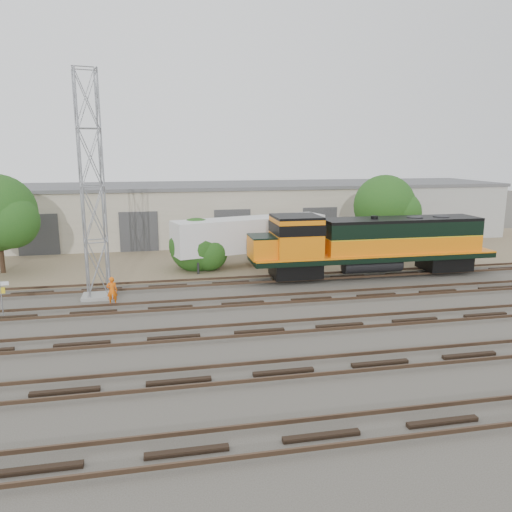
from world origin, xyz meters
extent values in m
plane|color=#47423A|center=(0.00, 0.00, 0.00)|extent=(140.00, 140.00, 0.00)
cube|color=#726047|center=(0.00, 15.00, 0.01)|extent=(80.00, 16.00, 0.02)
cube|color=black|center=(0.00, -12.00, 0.07)|extent=(80.00, 2.40, 0.14)
cube|color=#4C3828|center=(0.00, -12.75, 0.21)|extent=(80.00, 0.08, 0.14)
cube|color=#4C3828|center=(0.00, -11.25, 0.21)|extent=(80.00, 0.08, 0.14)
cube|color=black|center=(0.00, -7.50, 0.07)|extent=(80.00, 2.40, 0.14)
cube|color=#4C3828|center=(0.00, -8.25, 0.21)|extent=(80.00, 0.08, 0.14)
cube|color=#4C3828|center=(0.00, -6.75, 0.21)|extent=(80.00, 0.08, 0.14)
cube|color=black|center=(0.00, -3.00, 0.07)|extent=(80.00, 2.40, 0.14)
cube|color=#4C3828|center=(0.00, -3.75, 0.21)|extent=(80.00, 0.08, 0.14)
cube|color=#4C3828|center=(0.00, -2.25, 0.21)|extent=(80.00, 0.08, 0.14)
cube|color=black|center=(0.00, 1.50, 0.07)|extent=(80.00, 2.40, 0.14)
cube|color=#4C3828|center=(0.00, 0.75, 0.21)|extent=(80.00, 0.08, 0.14)
cube|color=#4C3828|center=(0.00, 2.25, 0.21)|extent=(80.00, 0.08, 0.14)
cube|color=black|center=(0.00, 6.00, 0.07)|extent=(80.00, 2.40, 0.14)
cube|color=#4C3828|center=(0.00, 5.25, 0.21)|extent=(80.00, 0.08, 0.14)
cube|color=#4C3828|center=(0.00, 6.75, 0.21)|extent=(80.00, 0.08, 0.14)
cube|color=beige|center=(0.00, 23.00, 2.50)|extent=(58.00, 10.00, 5.00)
cube|color=#59595B|center=(0.00, 23.00, 5.15)|extent=(58.40, 10.40, 0.30)
cube|color=#999993|center=(22.00, 17.95, 2.50)|extent=(14.00, 0.10, 5.00)
cube|color=#333335|center=(-14.00, 17.94, 1.70)|extent=(3.20, 0.12, 3.40)
cube|color=#333335|center=(-6.00, 17.94, 1.70)|extent=(3.20, 0.12, 3.40)
cube|color=#333335|center=(2.00, 17.94, 1.70)|extent=(3.20, 0.12, 3.40)
cube|color=#333335|center=(10.00, 17.94, 1.70)|extent=(3.20, 0.12, 3.40)
cube|color=#333335|center=(18.00, 17.94, 1.70)|extent=(3.20, 0.12, 3.40)
cube|color=black|center=(4.33, 6.00, 0.77)|extent=(3.15, 2.36, 0.98)
cube|color=black|center=(15.16, 6.00, 0.77)|extent=(3.15, 2.36, 0.98)
cube|color=black|center=(9.74, 6.00, 1.44)|extent=(16.74, 2.95, 0.34)
cylinder|color=black|center=(9.74, 6.00, 0.82)|extent=(4.14, 1.08, 1.08)
cube|color=orange|center=(11.71, 6.00, 2.20)|extent=(10.83, 2.56, 1.18)
cube|color=black|center=(11.71, 6.00, 3.28)|extent=(10.83, 2.56, 0.98)
cube|color=black|center=(11.71, 6.00, 3.87)|extent=(10.83, 2.56, 0.20)
cube|color=orange|center=(4.33, 6.00, 2.89)|extent=(2.95, 2.95, 2.56)
cube|color=black|center=(4.33, 6.00, 4.25)|extent=(2.95, 2.95, 0.16)
cube|color=orange|center=(2.06, 6.00, 2.30)|extent=(1.58, 2.36, 1.38)
cube|color=gray|center=(-8.01, 4.65, 0.10)|extent=(1.88, 1.88, 0.20)
cylinder|color=gray|center=(-8.59, 5.23, 6.48)|extent=(0.09, 0.09, 12.56)
cylinder|color=gray|center=(-7.44, 5.23, 6.48)|extent=(0.09, 0.09, 12.56)
cylinder|color=gray|center=(-8.59, 4.08, 6.48)|extent=(0.09, 0.09, 12.56)
cylinder|color=gray|center=(-7.44, 4.08, 6.48)|extent=(0.09, 0.09, 12.56)
cylinder|color=gray|center=(-12.44, 1.61, 0.99)|extent=(0.06, 0.06, 1.98)
cube|color=white|center=(-12.44, 1.61, 1.85)|extent=(0.81, 0.08, 0.20)
cube|color=yellow|center=(-12.44, 1.61, 1.49)|extent=(0.41, 0.06, 0.32)
imported|color=orange|center=(-7.13, 2.93, 0.80)|extent=(0.62, 0.43, 1.61)
cube|color=white|center=(2.26, 11.01, 2.38)|extent=(11.86, 5.30, 2.42)
cube|color=black|center=(6.68, 12.21, 0.45)|extent=(2.66, 2.73, 0.90)
cube|color=black|center=(-1.83, 8.97, 0.58)|extent=(0.13, 0.13, 1.17)
cube|color=black|center=(-2.30, 10.70, 0.58)|extent=(0.13, 0.13, 1.17)
cube|color=navy|center=(14.61, 16.96, 0.75)|extent=(2.04, 1.98, 1.50)
cube|color=maroon|center=(18.67, 17.47, 0.70)|extent=(1.87, 1.81, 1.40)
cylinder|color=#382619|center=(-15.23, 12.06, 1.21)|extent=(0.33, 0.33, 2.42)
sphere|color=#144817|center=(-14.17, 11.27, 3.74)|extent=(3.70, 3.70, 3.70)
cylinder|color=#382619|center=(-1.76, 10.64, 0.18)|extent=(0.27, 0.27, 0.36)
sphere|color=#144817|center=(-1.76, 10.64, 1.74)|extent=(3.95, 3.95, 3.95)
sphere|color=#144817|center=(-0.97, 10.05, 1.35)|extent=(2.77, 2.77, 2.77)
cylinder|color=#382619|center=(13.35, 12.05, 1.22)|extent=(0.28, 0.28, 2.43)
sphere|color=#144817|center=(13.35, 12.05, 4.13)|extent=(4.86, 4.86, 4.86)
sphere|color=#144817|center=(14.32, 11.32, 3.65)|extent=(3.40, 3.40, 3.40)
camera|label=1|loc=(-4.61, -24.81, 8.45)|focal=35.00mm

